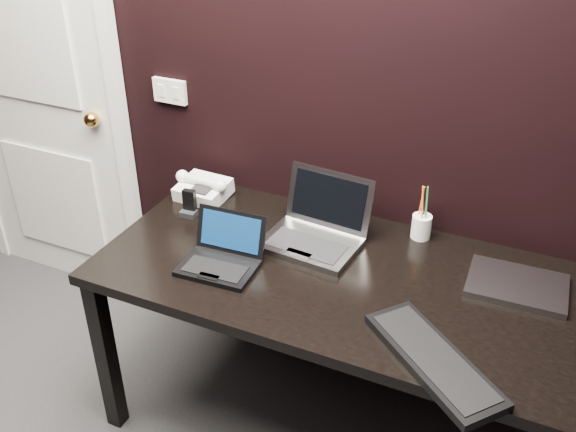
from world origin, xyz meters
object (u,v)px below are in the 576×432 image
at_px(closed_laptop, 517,285).
at_px(desk, 344,292).
at_px(silver_laptop, 315,231).
at_px(pen_cup, 421,226).
at_px(mobile_phone, 189,206).
at_px(desk_phone, 203,188).
at_px(netbook, 222,257).
at_px(ext_keyboard, 433,359).
at_px(door, 34,84).

bearing_deg(closed_laptop, desk, -163.58).
distance_m(silver_laptop, pen_cup, 0.39).
xyz_separation_m(silver_laptop, closed_laptop, (0.71, 0.02, -0.03)).
relative_size(silver_laptop, mobile_phone, 3.40).
bearing_deg(desk_phone, silver_laptop, -11.82).
bearing_deg(netbook, desk, 17.99).
distance_m(netbook, pen_cup, 0.74).
xyz_separation_m(netbook, ext_keyboard, (0.78, -0.17, -0.02)).
distance_m(closed_laptop, mobile_phone, 1.23).
bearing_deg(desk, pen_cup, 62.22).
bearing_deg(ext_keyboard, door, 161.55).
xyz_separation_m(desk, closed_laptop, (0.54, 0.16, 0.09)).
distance_m(door, closed_laptop, 2.22).
height_order(silver_laptop, desk_phone, silver_laptop).
bearing_deg(closed_laptop, netbook, -162.91).
distance_m(desk_phone, pen_cup, 0.89).
relative_size(silver_laptop, ext_keyboard, 0.77).
xyz_separation_m(mobile_phone, pen_cup, (0.86, 0.22, 0.01)).
relative_size(desk, silver_laptop, 4.74).
bearing_deg(mobile_phone, desk_phone, 99.07).
xyz_separation_m(silver_laptop, desk_phone, (-0.54, 0.11, -0.00)).
height_order(desk, silver_laptop, silver_laptop).
bearing_deg(door, closed_laptop, -5.61).
relative_size(silver_laptop, desk_phone, 1.51).
height_order(door, silver_laptop, door).
relative_size(ext_keyboard, desk_phone, 1.96).
relative_size(closed_laptop, desk_phone, 1.36).
bearing_deg(netbook, ext_keyboard, -12.25).
bearing_deg(pen_cup, mobile_phone, -165.87).
xyz_separation_m(desk, pen_cup, (0.17, 0.33, 0.13)).
height_order(desk_phone, pen_cup, pen_cup).
xyz_separation_m(door, desk_phone, (0.94, -0.12, -0.26)).
distance_m(door, pen_cup, 1.84).
height_order(netbook, desk_phone, netbook).
xyz_separation_m(desk, netbook, (-0.40, -0.13, 0.11)).
bearing_deg(desk, mobile_phone, 170.56).
height_order(mobile_phone, pen_cup, pen_cup).
distance_m(desk_phone, mobile_phone, 0.14).
distance_m(door, mobile_phone, 1.03).
height_order(netbook, mobile_phone, netbook).
bearing_deg(ext_keyboard, silver_laptop, 140.93).
height_order(door, desk_phone, door).
height_order(door, netbook, door).
xyz_separation_m(closed_laptop, mobile_phone, (-1.23, -0.05, 0.03)).
height_order(desk, closed_laptop, closed_laptop).
bearing_deg(netbook, mobile_phone, 139.16).
relative_size(desk, closed_laptop, 5.25).
relative_size(silver_laptop, pen_cup, 1.69).
xyz_separation_m(silver_laptop, mobile_phone, (-0.52, -0.03, -0.00)).
distance_m(closed_laptop, desk_phone, 1.26).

